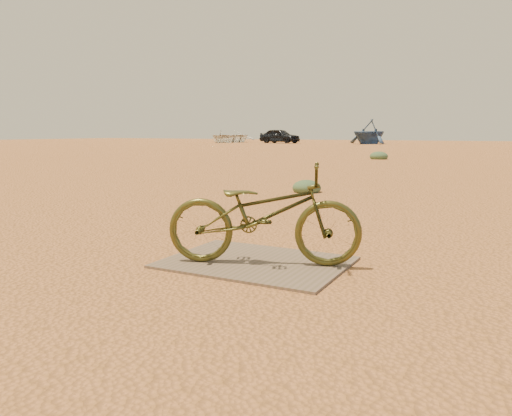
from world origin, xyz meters
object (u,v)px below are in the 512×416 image
at_px(plywood_board, 256,262).
at_px(bicycle, 264,214).
at_px(car, 280,136).
at_px(boat_far_left, 369,131).
at_px(boat_near_left, 228,136).

distance_m(plywood_board, bicycle, 0.44).
xyz_separation_m(car, boat_far_left, (8.47, 0.61, 0.43)).
relative_size(plywood_board, boat_near_left, 0.25).
distance_m(bicycle, boat_far_left, 41.90).
height_order(car, boat_far_left, boat_far_left).
bearing_deg(plywood_board, boat_far_left, 103.58).
bearing_deg(car, bicycle, -145.98).
bearing_deg(boat_far_left, bicycle, -53.14).
height_order(bicycle, boat_near_left, boat_near_left).
bearing_deg(plywood_board, boat_near_left, 120.98).
bearing_deg(car, boat_far_left, -76.52).
bearing_deg(bicycle, boat_near_left, 10.49).
relative_size(car, boat_far_left, 0.95).
bearing_deg(boat_far_left, plywood_board, -53.25).
bearing_deg(plywood_board, bicycle, -24.24).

